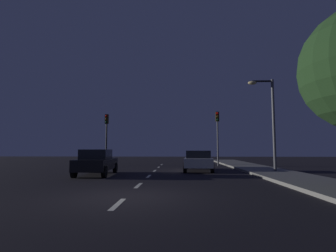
{
  "coord_description": "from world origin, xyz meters",
  "views": [
    {
      "loc": [
        1.68,
        -8.6,
        1.5
      ],
      "look_at": [
        0.79,
        13.82,
        3.48
      ],
      "focal_mm": 28.39,
      "sensor_mm": 36.0,
      "label": 1
    }
  ],
  "objects": [
    {
      "name": "ground_plane",
      "position": [
        0.0,
        7.0,
        0.0
      ],
      "size": [
        80.0,
        80.0,
        0.0
      ],
      "primitive_type": "plane",
      "color": "black"
    },
    {
      "name": "sidewalk_curb_right",
      "position": [
        7.5,
        7.0,
        0.07
      ],
      "size": [
        3.0,
        40.0,
        0.15
      ],
      "primitive_type": "cube",
      "color": "gray",
      "rests_on": "ground_plane"
    },
    {
      "name": "lane_stripe_nearest",
      "position": [
        0.0,
        -1.2,
        0.0
      ],
      "size": [
        0.16,
        1.6,
        0.01
      ],
      "primitive_type": "cube",
      "color": "silver",
      "rests_on": "ground_plane"
    },
    {
      "name": "lane_stripe_second",
      "position": [
        0.0,
        2.6,
        0.0
      ],
      "size": [
        0.16,
        1.6,
        0.01
      ],
      "primitive_type": "cube",
      "color": "silver",
      "rests_on": "ground_plane"
    },
    {
      "name": "lane_stripe_third",
      "position": [
        0.0,
        6.4,
        0.0
      ],
      "size": [
        0.16,
        1.6,
        0.01
      ],
      "primitive_type": "cube",
      "color": "silver",
      "rests_on": "ground_plane"
    },
    {
      "name": "lane_stripe_fourth",
      "position": [
        0.0,
        10.2,
        0.0
      ],
      "size": [
        0.16,
        1.6,
        0.01
      ],
      "primitive_type": "cube",
      "color": "silver",
      "rests_on": "ground_plane"
    },
    {
      "name": "lane_stripe_fifth",
      "position": [
        0.0,
        14.0,
        0.0
      ],
      "size": [
        0.16,
        1.6,
        0.01
      ],
      "primitive_type": "cube",
      "color": "silver",
      "rests_on": "ground_plane"
    },
    {
      "name": "lane_stripe_sixth",
      "position": [
        0.0,
        17.8,
        0.0
      ],
      "size": [
        0.16,
        1.6,
        0.01
      ],
      "primitive_type": "cube",
      "color": "silver",
      "rests_on": "ground_plane"
    },
    {
      "name": "traffic_signal_left",
      "position": [
        -5.11,
        16.12,
        3.38
      ],
      "size": [
        0.32,
        0.38,
        4.82
      ],
      "color": "black",
      "rests_on": "ground_plane"
    },
    {
      "name": "traffic_signal_right",
      "position": [
        5.31,
        16.12,
        3.5
      ],
      "size": [
        0.32,
        0.38,
        5.0
      ],
      "color": "#4C4C51",
      "rests_on": "ground_plane"
    },
    {
      "name": "car_stopped_ahead",
      "position": [
        3.07,
        10.31,
        0.73
      ],
      "size": [
        2.2,
        4.67,
        1.42
      ],
      "color": "silver",
      "rests_on": "ground_plane"
    },
    {
      "name": "car_adjacent_lane",
      "position": [
        -3.15,
        6.98,
        0.76
      ],
      "size": [
        2.04,
        4.39,
        1.5
      ],
      "color": "black",
      "rests_on": "ground_plane"
    },
    {
      "name": "street_lamp_right",
      "position": [
        7.52,
        8.62,
        3.7
      ],
      "size": [
        1.66,
        0.36,
        6.04
      ],
      "color": "#4C4C51",
      "rests_on": "ground_plane"
    }
  ]
}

